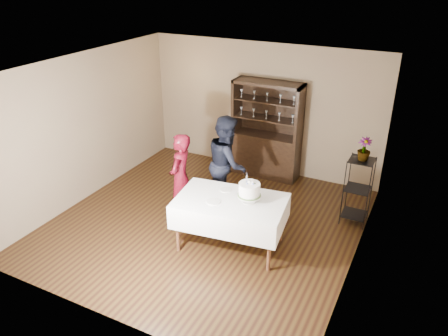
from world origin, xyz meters
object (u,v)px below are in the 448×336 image
at_px(man, 227,163).
at_px(potted_plant, 364,149).
at_px(china_hutch, 266,145).
at_px(plant_etagere, 358,189).
at_px(woman, 181,178).
at_px(cake, 249,190).
at_px(cake_table, 231,211).

xyz_separation_m(man, potted_plant, (2.21, 0.51, 0.50)).
height_order(china_hutch, plant_etagere, china_hutch).
distance_m(plant_etagere, man, 2.28).
distance_m(china_hutch, woman, 2.40).
bearing_deg(cake, cake_table, -166.10).
height_order(china_hutch, cake_table, china_hutch).
bearing_deg(plant_etagere, potted_plant, -44.25).
bearing_deg(potted_plant, china_hutch, 153.11).
xyz_separation_m(cake, potted_plant, (1.35, 1.52, 0.34)).
xyz_separation_m(china_hutch, plant_etagere, (2.08, -1.05, -0.01)).
relative_size(cake_table, potted_plant, 4.63).
relative_size(cake_table, man, 1.02).
distance_m(woman, potted_plant, 3.06).
bearing_deg(china_hutch, cake, -74.00).
xyz_separation_m(woman, man, (0.52, 0.74, 0.08)).
relative_size(china_hutch, cake, 4.03).
bearing_deg(man, potted_plant, -103.31).
bearing_deg(china_hutch, woman, -105.57).
xyz_separation_m(china_hutch, man, (-0.12, -1.57, 0.22)).
xyz_separation_m(china_hutch, cake_table, (0.46, -2.65, -0.02)).
bearing_deg(china_hutch, cake_table, -80.07).
height_order(man, cake, man).
distance_m(plant_etagere, woman, 3.00).
bearing_deg(man, cake_table, -177.79).
relative_size(man, potted_plant, 4.56).
relative_size(china_hutch, man, 1.14).
bearing_deg(cake, man, 130.50).
height_order(plant_etagere, cake_table, plant_etagere).
bearing_deg(plant_etagere, cake, -131.23).
height_order(cake, potted_plant, potted_plant).
distance_m(china_hutch, plant_etagere, 2.33).
distance_m(woman, cake, 1.43).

